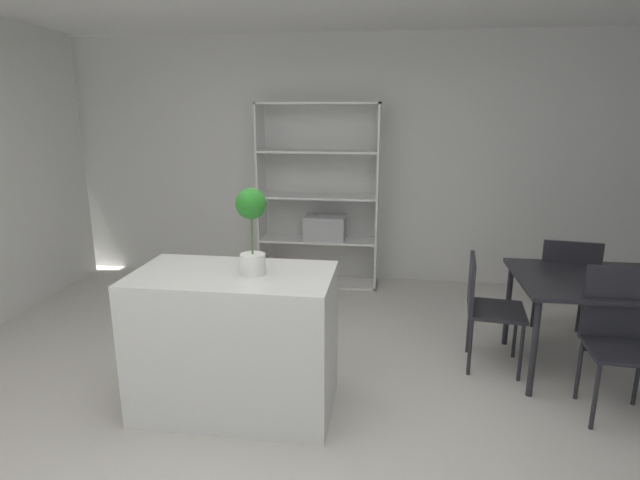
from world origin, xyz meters
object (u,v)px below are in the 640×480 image
object	(u,v)px
dining_chair_island_side	(484,301)
dining_chair_far	(566,281)
open_bookshelf	(318,208)
kitchen_island	(235,341)
dining_table	(592,288)
potted_plant_on_island	(252,224)
dining_chair_near	(620,329)

from	to	relation	value
dining_chair_island_side	dining_chair_far	distance (m)	0.87
open_bookshelf	kitchen_island	bearing A→B (deg)	-94.00
kitchen_island	dining_table	bearing A→B (deg)	18.28
kitchen_island	dining_chair_far	bearing A→B (deg)	28.12
open_bookshelf	dining_chair_island_side	distance (m)	2.32
dining_chair_far	dining_chair_island_side	bearing A→B (deg)	41.81
kitchen_island	potted_plant_on_island	world-z (taller)	potted_plant_on_island
potted_plant_on_island	dining_chair_near	bearing A→B (deg)	7.93
dining_chair_island_side	dining_chair_far	xyz separation A→B (m)	(0.73, 0.48, 0.03)
potted_plant_on_island	dining_chair_island_side	world-z (taller)	potted_plant_on_island
kitchen_island	dining_table	world-z (taller)	kitchen_island
open_bookshelf	dining_chair_island_side	world-z (taller)	open_bookshelf
kitchen_island	dining_chair_island_side	xyz separation A→B (m)	(1.69, 0.81, 0.06)
dining_table	kitchen_island	bearing A→B (deg)	-161.72
potted_plant_on_island	open_bookshelf	bearing A→B (deg)	89.07
kitchen_island	dining_chair_far	xyz separation A→B (m)	(2.42, 1.29, 0.08)
dining_chair_island_side	dining_chair_far	world-z (taller)	dining_chair_far
open_bookshelf	dining_chair_island_side	xyz separation A→B (m)	(1.51, -1.72, -0.34)
open_bookshelf	dining_chair_near	world-z (taller)	open_bookshelf
dining_table	dining_chair_far	distance (m)	0.50
dining_chair_near	kitchen_island	bearing A→B (deg)	-169.20
kitchen_island	dining_chair_far	size ratio (longest dim) A/B	1.38
potted_plant_on_island	open_bookshelf	size ratio (longest dim) A/B	0.27
dining_chair_near	dining_chair_far	world-z (taller)	dining_chair_near
dining_table	dining_chair_far	xyz separation A→B (m)	(-0.01, 0.49, -0.12)
potted_plant_on_island	dining_chair_far	world-z (taller)	potted_plant_on_island
dining_table	dining_chair_island_side	distance (m)	0.76
dining_chair_near	potted_plant_on_island	bearing A→B (deg)	-168.63
dining_table	open_bookshelf	bearing A→B (deg)	142.51
dining_table	dining_chair_island_side	bearing A→B (deg)	179.22
kitchen_island	dining_chair_far	distance (m)	2.74
dining_chair_island_side	kitchen_island	bearing A→B (deg)	122.25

